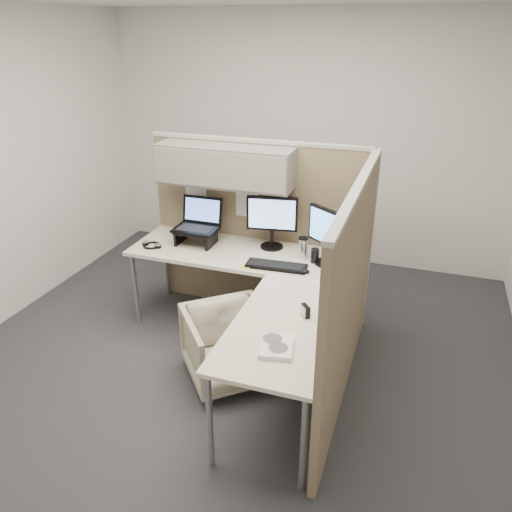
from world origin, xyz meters
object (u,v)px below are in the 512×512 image
(desk, at_px, (254,282))
(office_chair, at_px, (229,343))
(keyboard, at_px, (276,266))
(monitor_left, at_px, (272,218))

(desk, relative_size, office_chair, 3.15)
(keyboard, bearing_deg, office_chair, -113.49)
(desk, bearing_deg, office_chair, -104.09)
(keyboard, bearing_deg, monitor_left, 109.15)
(office_chair, relative_size, monitor_left, 1.36)
(desk, distance_m, office_chair, 0.51)
(desk, relative_size, keyboard, 4.08)
(office_chair, height_order, monitor_left, monitor_left)
(desk, height_order, keyboard, keyboard)
(office_chair, xyz_separation_m, keyboard, (0.20, 0.55, 0.42))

